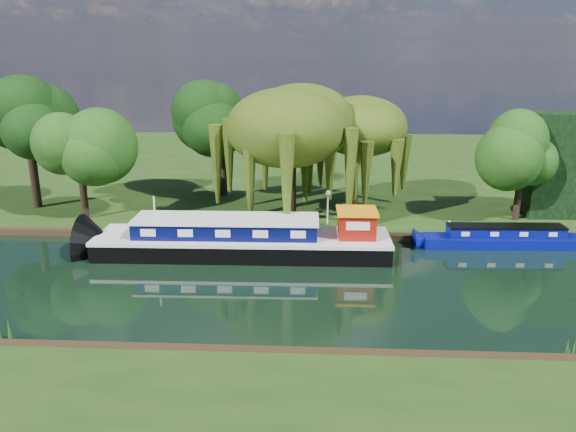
{
  "coord_description": "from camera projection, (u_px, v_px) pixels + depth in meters",
  "views": [
    {
      "loc": [
        -0.34,
        -29.78,
        12.73
      ],
      "look_at": [
        -2.13,
        4.37,
        2.8
      ],
      "focal_mm": 35.0,
      "sensor_mm": 36.0,
      "label": 1
    }
  ],
  "objects": [
    {
      "name": "dutch_barge",
      "position": [
        245.0,
        240.0,
        36.73
      ],
      "size": [
        19.21,
        4.6,
        4.04
      ],
      "rotation": [
        0.0,
        0.0,
        0.01
      ],
      "color": "black",
      "rests_on": "ground"
    },
    {
      "name": "narrowboat",
      "position": [
        505.0,
        238.0,
        38.3
      ],
      "size": [
        11.16,
        2.25,
        1.62
      ],
      "rotation": [
        0.0,
        0.0,
        0.04
      ],
      "color": "#060B6F",
      "rests_on": "ground"
    },
    {
      "name": "willow_right",
      "position": [
        355.0,
        136.0,
        44.47
      ],
      "size": [
        6.71,
        6.71,
        8.17
      ],
      "color": "black",
      "rests_on": "far_bank"
    },
    {
      "name": "tree_far_left",
      "position": [
        79.0,
        147.0,
        42.01
      ],
      "size": [
        5.01,
        5.01,
        8.08
      ],
      "color": "black",
      "rests_on": "far_bank"
    },
    {
      "name": "tree_far_mid",
      "position": [
        222.0,
        124.0,
        48.64
      ],
      "size": [
        5.65,
        5.65,
        9.25
      ],
      "color": "black",
      "rests_on": "far_bank"
    },
    {
      "name": "tree_far_back",
      "position": [
        28.0,
        126.0,
        44.83
      ],
      "size": [
        5.71,
        5.71,
        9.6
      ],
      "color": "black",
      "rests_on": "far_bank"
    },
    {
      "name": "ground",
      "position": [
        321.0,
        285.0,
        32.09
      ],
      "size": [
        120.0,
        120.0,
        0.0
      ],
      "primitive_type": "plane",
      "color": "black"
    },
    {
      "name": "willow_left",
      "position": [
        292.0,
        127.0,
        41.59
      ],
      "size": [
        8.06,
        8.06,
        9.66
      ],
      "color": "black",
      "rests_on": "far_bank"
    },
    {
      "name": "mooring_posts",
      "position": [
        314.0,
        226.0,
        39.9
      ],
      "size": [
        19.16,
        0.16,
        1.0
      ],
      "color": "silver",
      "rests_on": "far_bank"
    },
    {
      "name": "red_dinghy",
      "position": [
        135.0,
        245.0,
        38.64
      ],
      "size": [
        3.31,
        2.73,
        0.59
      ],
      "primitive_type": "imported",
      "rotation": [
        0.0,
        0.0,
        1.84
      ],
      "color": "maroon",
      "rests_on": "ground"
    },
    {
      "name": "far_bank",
      "position": [
        320.0,
        166.0,
        64.63
      ],
      "size": [
        120.0,
        52.0,
        0.45
      ],
      "primitive_type": "cube",
      "color": "#19340E",
      "rests_on": "ground"
    },
    {
      "name": "tree_far_right",
      "position": [
        523.0,
        156.0,
        41.78
      ],
      "size": [
        4.4,
        4.4,
        7.19
      ],
      "color": "black",
      "rests_on": "far_bank"
    },
    {
      "name": "reeds_near",
      "position": [
        481.0,
        345.0,
        24.32
      ],
      "size": [
        33.7,
        1.5,
        1.1
      ],
      "color": "#184712",
      "rests_on": "ground"
    },
    {
      "name": "conifer_hedge",
      "position": [
        567.0,
        165.0,
        43.32
      ],
      "size": [
        6.0,
        3.0,
        8.0
      ],
      "primitive_type": "cube",
      "color": "black",
      "rests_on": "far_bank"
    },
    {
      "name": "lamppost",
      "position": [
        328.0,
        198.0,
        41.46
      ],
      "size": [
        0.36,
        0.36,
        2.56
      ],
      "color": "silver",
      "rests_on": "far_bank"
    }
  ]
}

